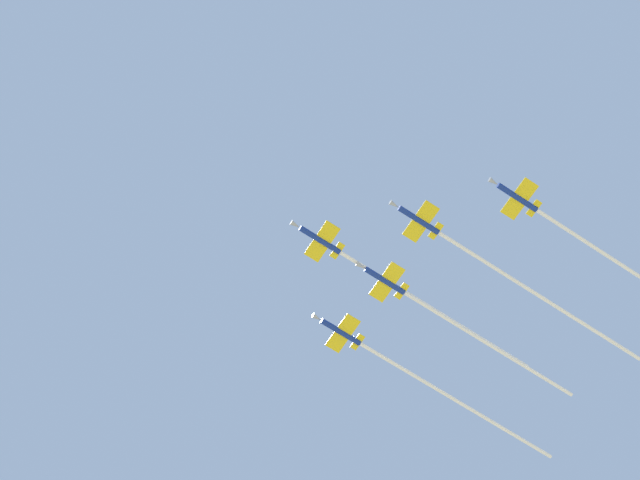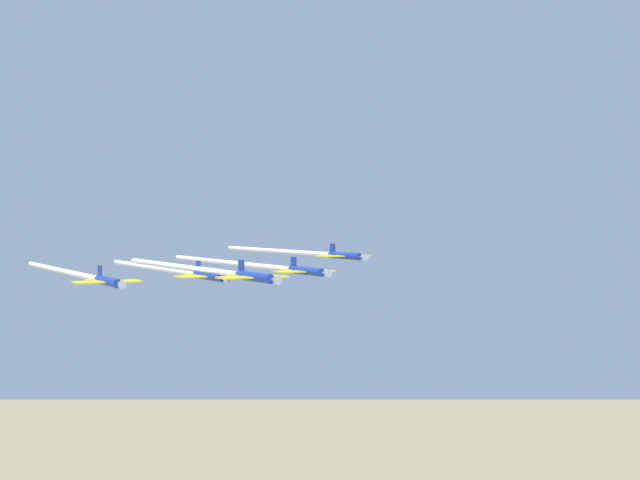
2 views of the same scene
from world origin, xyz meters
name	(u,v)px [view 2 (image 2 of 2)]	position (x,y,z in m)	size (l,w,h in m)	color
jet_lead	(206,270)	(5.14, -4.36, 189.28)	(23.69, 58.76, 2.62)	navy
jet_port_inner	(255,266)	(-3.20, -25.40, 188.93)	(25.17, 62.87, 2.62)	navy
jet_starboard_inner	(77,274)	(24.71, -14.35, 188.28)	(24.49, 60.98, 2.62)	navy
jet_port_outer	(174,271)	(10.08, -18.01, 188.53)	(22.12, 54.44, 2.62)	navy
jet_starboard_outer	(302,253)	(-13.22, -41.81, 190.48)	(22.87, 56.49, 2.62)	navy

